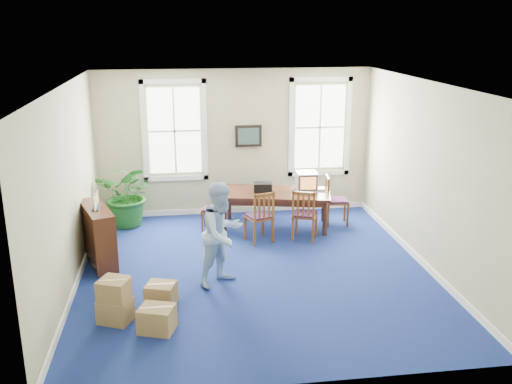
{
  "coord_description": "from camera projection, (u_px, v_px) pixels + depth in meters",
  "views": [
    {
      "loc": [
        -1.24,
        -8.98,
        4.15
      ],
      "look_at": [
        0.1,
        0.6,
        1.25
      ],
      "focal_mm": 40.0,
      "sensor_mm": 36.0,
      "label": 1
    }
  ],
  "objects": [
    {
      "name": "game_console",
      "position": [
        321.0,
        189.0,
        11.93
      ],
      "size": [
        0.16,
        0.19,
        0.04
      ],
      "primitive_type": "cube",
      "rotation": [
        0.0,
        0.0,
        -0.1
      ],
      "color": "white",
      "rests_on": "conference_table"
    },
    {
      "name": "wall_right",
      "position": [
        427.0,
        176.0,
        9.82
      ],
      "size": [
        0.0,
        6.5,
        6.5
      ],
      "primitive_type": "plane",
      "rotation": [
        1.57,
        0.0,
        -1.57
      ],
      "color": "tan",
      "rests_on": "ground"
    },
    {
      "name": "window_right",
      "position": [
        320.0,
        127.0,
        12.65
      ],
      "size": [
        1.4,
        0.12,
        2.2
      ],
      "primitive_type": null,
      "color": "white",
      "rests_on": "ground"
    },
    {
      "name": "cardboard_boxes",
      "position": [
        127.0,
        296.0,
        8.23
      ],
      "size": [
        1.56,
        1.56,
        0.68
      ],
      "primitive_type": null,
      "rotation": [
        0.0,
        0.0,
        -0.39
      ],
      "color": "olive",
      "rests_on": "ground"
    },
    {
      "name": "baseboard_left",
      "position": [
        78.0,
        278.0,
        9.46
      ],
      "size": [
        0.04,
        6.5,
        0.12
      ],
      "primitive_type": "cube",
      "color": "white",
      "rests_on": "ground"
    },
    {
      "name": "brochure_rack",
      "position": [
        96.0,
        202.0,
        9.86
      ],
      "size": [
        0.13,
        0.61,
        0.27
      ],
      "primitive_type": null,
      "rotation": [
        0.0,
        0.0,
        -0.04
      ],
      "color": "#99999E",
      "rests_on": "credenza"
    },
    {
      "name": "baseboard_right",
      "position": [
        418.0,
        258.0,
        10.25
      ],
      "size": [
        0.04,
        6.5,
        0.12
      ],
      "primitive_type": "cube",
      "color": "white",
      "rests_on": "ground"
    },
    {
      "name": "window_left",
      "position": [
        174.0,
        131.0,
        12.22
      ],
      "size": [
        1.4,
        0.12,
        2.2
      ],
      "primitive_type": null,
      "color": "white",
      "rests_on": "ground"
    },
    {
      "name": "floor",
      "position": [
        255.0,
        271.0,
        9.88
      ],
      "size": [
        6.5,
        6.5,
        0.0
      ],
      "primitive_type": "plane",
      "color": "navy",
      "rests_on": "ground"
    },
    {
      "name": "wall_left",
      "position": [
        68.0,
        189.0,
        9.02
      ],
      "size": [
        0.0,
        6.5,
        6.5
      ],
      "primitive_type": "plane",
      "rotation": [
        1.57,
        0.0,
        1.57
      ],
      "color": "tan",
      "rests_on": "ground"
    },
    {
      "name": "wall_picture",
      "position": [
        249.0,
        136.0,
        12.45
      ],
      "size": [
        0.58,
        0.06,
        0.48
      ],
      "primitive_type": null,
      "color": "black",
      "rests_on": "ground"
    },
    {
      "name": "man",
      "position": [
        222.0,
        234.0,
        9.2
      ],
      "size": [
        1.06,
        1.04,
        1.72
      ],
      "primitive_type": "imported",
      "rotation": [
        0.0,
        0.0,
        0.68
      ],
      "color": "#99BBE4",
      "rests_on": "ground"
    },
    {
      "name": "credenza",
      "position": [
        98.0,
        237.0,
        10.04
      ],
      "size": [
        0.77,
        1.34,
        1.02
      ],
      "primitive_type": "cube",
      "rotation": [
        0.0,
        0.0,
        0.33
      ],
      "color": "#421F12",
      "rests_on": "ground"
    },
    {
      "name": "ceiling",
      "position": [
        255.0,
        84.0,
        8.96
      ],
      "size": [
        6.5,
        6.5,
        0.0
      ],
      "primitive_type": "plane",
      "rotation": [
        3.14,
        0.0,
        0.0
      ],
      "color": "white",
      "rests_on": "ground"
    },
    {
      "name": "wall_back",
      "position": [
        235.0,
        143.0,
        12.5
      ],
      "size": [
        6.5,
        0.0,
        6.5
      ],
      "primitive_type": "plane",
      "rotation": [
        1.57,
        0.0,
        0.0
      ],
      "color": "tan",
      "rests_on": "ground"
    },
    {
      "name": "chair_near_left",
      "position": [
        259.0,
        216.0,
        11.09
      ],
      "size": [
        0.59,
        0.59,
        1.03
      ],
      "primitive_type": null,
      "rotation": [
        0.0,
        0.0,
        3.49
      ],
      "color": "brown",
      "rests_on": "ground"
    },
    {
      "name": "baseboard_back",
      "position": [
        236.0,
        210.0,
        12.91
      ],
      "size": [
        6.0,
        0.04,
        0.12
      ],
      "primitive_type": "cube",
      "color": "white",
      "rests_on": "ground"
    },
    {
      "name": "chair_near_right",
      "position": [
        305.0,
        214.0,
        11.21
      ],
      "size": [
        0.61,
        0.61,
        1.03
      ],
      "primitive_type": null,
      "rotation": [
        0.0,
        0.0,
        2.75
      ],
      "color": "brown",
      "rests_on": "ground"
    },
    {
      "name": "crt_tv",
      "position": [
        306.0,
        181.0,
        11.89
      ],
      "size": [
        0.44,
        0.48,
        0.38
      ],
      "primitive_type": null,
      "rotation": [
        0.0,
        0.0,
        -0.05
      ],
      "color": "#B7B7BC",
      "rests_on": "conference_table"
    },
    {
      "name": "potted_plant",
      "position": [
        129.0,
        195.0,
        11.9
      ],
      "size": [
        1.51,
        1.42,
        1.37
      ],
      "primitive_type": "imported",
      "rotation": [
        0.0,
        0.0,
        -0.34
      ],
      "color": "#185117",
      "rests_on": "ground"
    },
    {
      "name": "chair_end_right",
      "position": [
        337.0,
        200.0,
        12.05
      ],
      "size": [
        0.53,
        0.53,
        1.05
      ],
      "primitive_type": null,
      "rotation": [
        0.0,
        0.0,
        1.44
      ],
      "color": "brown",
      "rests_on": "ground"
    },
    {
      "name": "equipment_bag",
      "position": [
        263.0,
        187.0,
        11.79
      ],
      "size": [
        0.4,
        0.28,
        0.19
      ],
      "primitive_type": "cube",
      "rotation": [
        0.0,
        0.0,
        -0.11
      ],
      "color": "black",
      "rests_on": "conference_table"
    },
    {
      "name": "wall_front",
      "position": [
        295.0,
        260.0,
        6.33
      ],
      "size": [
        6.5,
        0.0,
        6.5
      ],
      "primitive_type": "plane",
      "rotation": [
        -1.57,
        0.0,
        0.0
      ],
      "color": "tan",
      "rests_on": "ground"
    },
    {
      "name": "conference_table",
      "position": [
        275.0,
        209.0,
        11.91
      ],
      "size": [
        2.41,
        1.48,
        0.77
      ],
      "primitive_type": null,
      "rotation": [
        0.0,
        0.0,
        -0.22
      ],
      "color": "#421F12",
      "rests_on": "ground"
    },
    {
      "name": "chair_end_left",
      "position": [
        212.0,
        209.0,
        11.72
      ],
      "size": [
        0.49,
        0.49,
        0.92
      ],
      "primitive_type": null,
      "rotation": [
        0.0,
        0.0,
        -1.77
      ],
      "color": "brown",
      "rests_on": "ground"
    }
  ]
}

